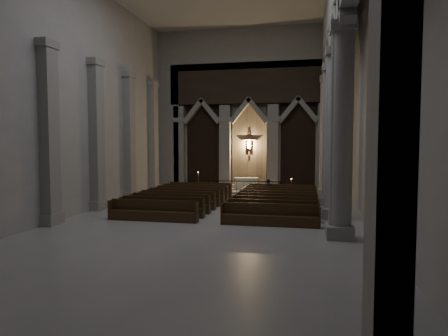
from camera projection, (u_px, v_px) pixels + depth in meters
name	position (u px, v px, depth m)	size (l,w,h in m)	color
room	(213.00, 55.00, 18.19)	(24.00, 24.10, 12.00)	#A29F9A
sanctuary_wall	(249.00, 102.00, 29.53)	(14.00, 0.77, 12.00)	gray
right_arcade	(336.00, 51.00, 18.36)	(1.00, 24.00, 12.00)	gray
left_pilasters	(114.00, 138.00, 23.22)	(0.60, 13.00, 8.03)	gray
sanctuary_step	(247.00, 191.00, 29.03)	(8.50, 2.60, 0.15)	gray
altar	(246.00, 184.00, 29.41)	(1.72, 0.69, 0.88)	silver
altar_rail	(244.00, 185.00, 27.59)	(5.09, 0.09, 1.00)	black
candle_stand_left	(198.00, 187.00, 28.82)	(0.25, 0.25, 1.50)	olive
candle_stand_right	(291.00, 192.00, 26.80)	(0.20, 0.20, 1.21)	olive
pews	(227.00, 203.00, 21.93)	(9.70, 8.68, 0.96)	black
worshipper	(269.00, 190.00, 24.93)	(0.49, 0.32, 1.34)	black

